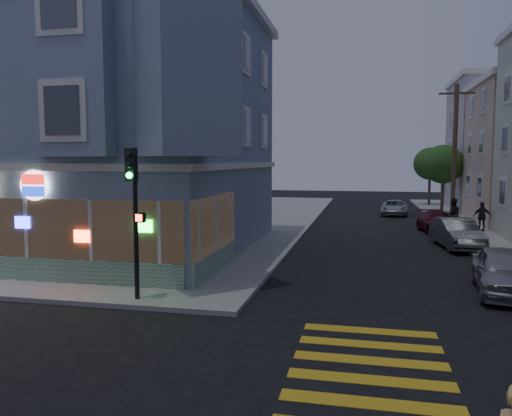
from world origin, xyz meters
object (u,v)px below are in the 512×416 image
(utility_pole, at_px, (455,152))
(pedestrian_a, at_px, (453,215))
(street_tree_near, at_px, (443,164))
(parked_car_a, at_px, (505,271))
(parked_car_d, at_px, (394,208))
(pedestrian_b, at_px, (482,216))
(parked_car_b, at_px, (457,233))
(parked_car_c, at_px, (438,222))
(street_tree_far, at_px, (430,164))
(traffic_signal, at_px, (134,198))

(utility_pole, xyz_separation_m, pedestrian_a, (-0.70, -4.43, -3.68))
(utility_pole, height_order, street_tree_near, utility_pole)
(parked_car_a, xyz_separation_m, parked_car_d, (-2.10, 23.14, -0.15))
(street_tree_near, bearing_deg, parked_car_d, -168.04)
(pedestrian_b, relative_size, parked_car_a, 0.39)
(pedestrian_b, height_order, parked_car_a, pedestrian_b)
(pedestrian_b, bearing_deg, parked_car_a, 74.01)
(parked_car_b, xyz_separation_m, parked_car_c, (-0.16, 5.20, -0.10))
(street_tree_far, distance_m, traffic_signal, 37.58)
(parked_car_b, bearing_deg, pedestrian_b, 59.69)
(utility_pole, xyz_separation_m, pedestrian_b, (1.00, -3.90, -3.80))
(utility_pole, xyz_separation_m, traffic_signal, (-12.18, -21.47, -1.65))
(parked_car_a, relative_size, traffic_signal, 0.97)
(utility_pole, distance_m, parked_car_c, 6.09)
(utility_pole, height_order, traffic_signal, utility_pole)
(pedestrian_a, distance_m, parked_car_b, 5.01)
(utility_pole, relative_size, traffic_signal, 2.03)
(parked_car_a, bearing_deg, parked_car_d, 101.57)
(street_tree_near, height_order, street_tree_far, same)
(utility_pole, relative_size, parked_car_b, 2.05)
(traffic_signal, bearing_deg, pedestrian_a, 58.89)
(pedestrian_a, bearing_deg, parked_car_c, -26.22)
(street_tree_far, xyz_separation_m, parked_car_a, (-1.50, -31.90, -3.20))
(street_tree_near, distance_m, pedestrian_b, 10.35)
(street_tree_far, relative_size, pedestrian_b, 3.13)
(utility_pole, height_order, parked_car_b, utility_pole)
(street_tree_near, height_order, parked_car_b, street_tree_near)
(pedestrian_a, relative_size, traffic_signal, 0.44)
(street_tree_near, bearing_deg, utility_pole, -91.91)
(utility_pole, bearing_deg, parked_car_a, -94.15)
(street_tree_near, bearing_deg, parked_car_b, -95.57)
(utility_pole, xyz_separation_m, parked_car_c, (-1.46, -4.19, -4.18))
(utility_pole, height_order, parked_car_d, utility_pole)
(pedestrian_b, bearing_deg, parked_car_b, 60.63)
(pedestrian_b, distance_m, parked_car_a, 14.19)
(pedestrian_b, height_order, parked_car_b, pedestrian_b)
(parked_car_c, bearing_deg, street_tree_near, 73.04)
(parked_car_a, bearing_deg, pedestrian_b, 87.06)
(parked_car_a, relative_size, parked_car_c, 1.01)
(pedestrian_a, bearing_deg, utility_pole, -107.60)
(street_tree_far, bearing_deg, utility_pole, -90.82)
(street_tree_near, height_order, parked_car_a, street_tree_near)
(pedestrian_b, bearing_deg, street_tree_far, -94.10)
(pedestrian_a, bearing_deg, pedestrian_b, -171.10)
(pedestrian_a, relative_size, parked_car_a, 0.45)
(street_tree_far, bearing_deg, pedestrian_a, -92.80)
(street_tree_near, bearing_deg, parked_car_c, -99.25)
(parked_car_c, bearing_deg, parked_car_a, -97.04)
(parked_car_c, relative_size, traffic_signal, 0.96)
(traffic_signal, bearing_deg, street_tree_near, 68.60)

